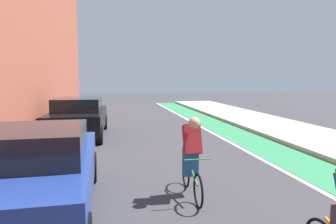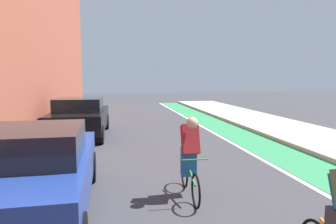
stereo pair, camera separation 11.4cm
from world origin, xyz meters
name	(u,v)px [view 2 (the right image)]	position (x,y,z in m)	size (l,w,h in m)	color
ground_plane	(175,158)	(0.00, 12.88, 0.00)	(74.26, 74.26, 0.00)	#38383D
bike_lane_paint	(250,140)	(3.29, 14.88, 0.00)	(1.60, 33.76, 0.00)	#2D8451
lane_divider_stripe	(228,141)	(2.39, 14.88, 0.00)	(0.12, 33.76, 0.00)	white
sidewalk_right	(310,136)	(5.76, 14.88, 0.07)	(3.35, 33.76, 0.14)	#A8A59E
parked_sedan_blue	(34,171)	(-3.03, 9.59, 0.78)	(1.91, 4.28, 1.53)	navy
parked_sedan_black	(80,117)	(-3.04, 16.69, 0.79)	(2.15, 4.35, 1.53)	black
cyclist_trailing	(190,156)	(-0.30, 9.98, 0.80)	(0.48, 1.67, 1.59)	black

